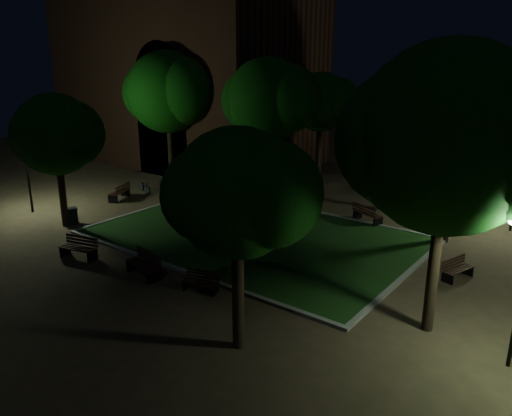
{
  "coord_description": "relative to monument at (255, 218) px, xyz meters",
  "views": [
    {
      "loc": [
        13.91,
        -16.23,
        8.56
      ],
      "look_at": [
        0.82,
        1.0,
        1.88
      ],
      "focal_mm": 35.0,
      "sensor_mm": 36.0,
      "label": 1
    }
  ],
  "objects": [
    {
      "name": "bench_left_side",
      "position": [
        -10.55,
        0.18,
        -0.49
      ],
      "size": [
        1.3,
        1.9,
        0.99
      ],
      "rotation": [
        0.0,
        0.0,
        -1.15
      ],
      "color": "black",
      "rests_on": "ground"
    },
    {
      "name": "bicycle",
      "position": [
        -10.7,
        2.29,
        -0.56
      ],
      "size": [
        1.6,
        0.96,
        0.79
      ],
      "primitive_type": "imported",
      "rotation": [
        0.0,
        0.0,
        1.27
      ],
      "color": "black",
      "rests_on": "ground"
    },
    {
      "name": "lamppost_sw",
      "position": [
        -12.5,
        -4.43,
        2.03
      ],
      "size": [
        1.18,
        0.28,
        4.25
      ],
      "color": "black",
      "rests_on": "ground"
    },
    {
      "name": "tree_north_wl",
      "position": [
        -3.7,
        6.28,
        5.03
      ],
      "size": [
        6.12,
        4.99,
        8.49
      ],
      "color": "black",
      "rests_on": "ground"
    },
    {
      "name": "bench_near_left",
      "position": [
        -0.8,
        -6.27,
        -0.49
      ],
      "size": [
        1.89,
        0.95,
        0.99
      ],
      "rotation": [
        0.0,
        0.0,
        -0.19
      ],
      "color": "black",
      "rests_on": "ground"
    },
    {
      "name": "tree_north_er",
      "position": [
        3.87,
        8.08,
        4.26
      ],
      "size": [
        5.7,
        4.66,
        7.55
      ],
      "color": "black",
      "rests_on": "ground"
    },
    {
      "name": "monument",
      "position": [
        0.0,
        0.0,
        0.0
      ],
      "size": [
        1.4,
        1.4,
        3.2
      ],
      "color": "gray",
      "rests_on": "lawn"
    },
    {
      "name": "lamppost_nw",
      "position": [
        -11.29,
        8.74,
        2.27
      ],
      "size": [
        1.18,
        0.28,
        4.64
      ],
      "color": "black",
      "rests_on": "ground"
    },
    {
      "name": "lawn",
      "position": [
        0.0,
        0.0,
        -0.92
      ],
      "size": [
        15.0,
        10.0,
        0.08
      ],
      "primitive_type": "cube",
      "color": "#193D12",
      "rests_on": "ground"
    },
    {
      "name": "bench_west_near",
      "position": [
        -4.52,
        -6.77,
        -0.51
      ],
      "size": [
        1.84,
        1.01,
        0.96
      ],
      "rotation": [
        0.0,
        0.0,
        0.25
      ],
      "color": "black",
      "rests_on": "ground"
    },
    {
      "name": "tree_east",
      "position": [
        9.79,
        -3.46,
        5.27
      ],
      "size": [
        6.99,
        5.71,
        9.08
      ],
      "color": "black",
      "rests_on": "ground"
    },
    {
      "name": "ground",
      "position": [
        0.0,
        -2.0,
        -0.96
      ],
      "size": [
        80.0,
        80.0,
        0.0
      ],
      "primitive_type": "plane",
      "color": "#443322"
    },
    {
      "name": "tree_se",
      "position": [
        5.49,
        -7.93,
        3.9
      ],
      "size": [
        4.61,
        3.76,
        6.75
      ],
      "color": "black",
      "rests_on": "ground"
    },
    {
      "name": "building_main",
      "position": [
        -15.86,
        11.79,
        6.42
      ],
      "size": [
        20.0,
        12.0,
        15.0
      ],
      "color": "#4F2B1C",
      "rests_on": "ground"
    },
    {
      "name": "trash_bin",
      "position": [
        -8.85,
        -4.24,
        -0.52
      ],
      "size": [
        0.66,
        0.66,
        0.86
      ],
      "color": "black",
      "rests_on": "ground"
    },
    {
      "name": "tree_far_north",
      "position": [
        -3.13,
        11.48,
        4.53
      ],
      "size": [
        4.85,
        3.96,
        7.48
      ],
      "color": "black",
      "rests_on": "ground"
    },
    {
      "name": "tree_west",
      "position": [
        -8.77,
        -4.66,
        3.82
      ],
      "size": [
        4.99,
        4.08,
        6.82
      ],
      "color": "black",
      "rests_on": "ground"
    },
    {
      "name": "tree_nw",
      "position": [
        -11.6,
        5.59,
        5.17
      ],
      "size": [
        6.79,
        5.54,
        8.9
      ],
      "color": "black",
      "rests_on": "ground"
    },
    {
      "name": "tree_ne",
      "position": [
        7.67,
        4.95,
        3.58
      ],
      "size": [
        4.38,
        3.58,
        6.33
      ],
      "color": "black",
      "rests_on": "ground"
    },
    {
      "name": "bench_far_side",
      "position": [
        3.42,
        5.26,
        -0.49
      ],
      "size": [
        1.9,
        1.28,
        0.99
      ],
      "rotation": [
        0.0,
        0.0,
        2.74
      ],
      "color": "black",
      "rests_on": "ground"
    },
    {
      "name": "bench_right_side",
      "position": [
        9.26,
        1.08,
        -0.57
      ],
      "size": [
        0.96,
        1.59,
        0.83
      ],
      "rotation": [
        0.0,
        0.0,
        1.26
      ],
      "color": "black",
      "rests_on": "ground"
    },
    {
      "name": "bench_near_right",
      "position": [
        1.92,
        -5.87,
        -0.59
      ],
      "size": [
        1.49,
        0.86,
        0.77
      ],
      "rotation": [
        0.0,
        0.0,
        0.28
      ],
      "color": "black",
      "rests_on": "ground"
    },
    {
      "name": "lawn_kerb",
      "position": [
        0.0,
        0.0,
        -0.9
      ],
      "size": [
        15.4,
        10.4,
        0.12
      ],
      "color": "slate",
      "rests_on": "ground"
    }
  ]
}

